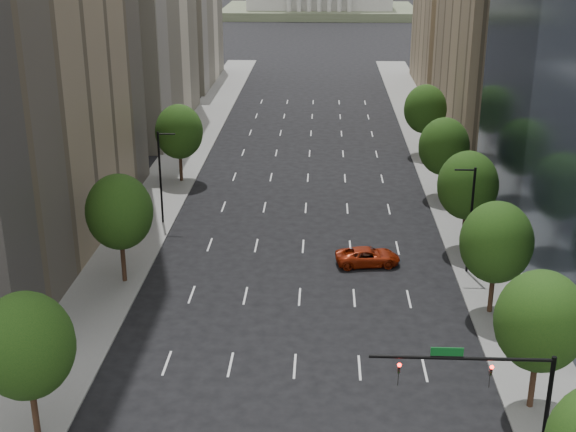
# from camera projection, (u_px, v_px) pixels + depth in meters

# --- Properties ---
(sidewalk_left) EXTENTS (6.00, 200.00, 0.15)m
(sidewalk_left) POSITION_uv_depth(u_px,v_px,m) (130.00, 243.00, 69.46)
(sidewalk_left) COLOR slate
(sidewalk_left) RESTS_ON ground
(sidewalk_right) EXTENTS (6.00, 200.00, 0.15)m
(sidewalk_right) POSITION_uv_depth(u_px,v_px,m) (480.00, 249.00, 68.14)
(sidewalk_right) COLOR slate
(sidewalk_right) RESTS_ON ground
(filler_left) EXTENTS (14.00, 26.00, 18.00)m
(filler_left) POSITION_uv_depth(u_px,v_px,m) (174.00, 32.00, 137.82)
(filler_left) COLOR beige
(filler_left) RESTS_ON ground
(parking_tan_right) EXTENTS (14.00, 30.00, 30.00)m
(parking_tan_right) POSITION_uv_depth(u_px,v_px,m) (506.00, 22.00, 99.93)
(parking_tan_right) COLOR #8C7759
(parking_tan_right) RESTS_ON ground
(filler_right) EXTENTS (14.00, 26.00, 16.00)m
(filler_right) POSITION_uv_depth(u_px,v_px,m) (460.00, 41.00, 133.25)
(filler_right) COLOR #8C7759
(filler_right) RESTS_ON ground
(tree_right_1) EXTENTS (5.20, 5.20, 8.75)m
(tree_right_1) POSITION_uv_depth(u_px,v_px,m) (540.00, 321.00, 43.77)
(tree_right_1) COLOR #382316
(tree_right_1) RESTS_ON ground
(tree_right_2) EXTENTS (5.20, 5.20, 8.61)m
(tree_right_2) POSITION_uv_depth(u_px,v_px,m) (496.00, 242.00, 55.04)
(tree_right_2) COLOR #382316
(tree_right_2) RESTS_ON ground
(tree_right_3) EXTENTS (5.20, 5.20, 8.89)m
(tree_right_3) POSITION_uv_depth(u_px,v_px,m) (468.00, 185.00, 66.17)
(tree_right_3) COLOR #382316
(tree_right_3) RESTS_ON ground
(tree_right_4) EXTENTS (5.20, 5.20, 8.46)m
(tree_right_4) POSITION_uv_depth(u_px,v_px,m) (444.00, 147.00, 79.41)
(tree_right_4) COLOR #382316
(tree_right_4) RESTS_ON ground
(tree_right_5) EXTENTS (5.20, 5.20, 8.75)m
(tree_right_5) POSITION_uv_depth(u_px,v_px,m) (425.00, 109.00, 94.28)
(tree_right_5) COLOR #382316
(tree_right_5) RESTS_ON ground
(tree_left_0) EXTENTS (5.20, 5.20, 8.75)m
(tree_left_0) POSITION_uv_depth(u_px,v_px,m) (26.00, 346.00, 41.21)
(tree_left_0) COLOR #382316
(tree_left_0) RESTS_ON ground
(tree_left_1) EXTENTS (5.20, 5.20, 8.97)m
(tree_left_1) POSITION_uv_depth(u_px,v_px,m) (119.00, 212.00, 59.84)
(tree_left_1) COLOR #382316
(tree_left_1) RESTS_ON ground
(tree_left_2) EXTENTS (5.20, 5.20, 8.68)m
(tree_left_2) POSITION_uv_depth(u_px,v_px,m) (179.00, 132.00, 84.27)
(tree_left_2) COLOR #382316
(tree_left_2) RESTS_ON ground
(streetlight_rn) EXTENTS (1.70, 0.20, 9.00)m
(streetlight_rn) POSITION_uv_depth(u_px,v_px,m) (470.00, 217.00, 61.88)
(streetlight_rn) COLOR black
(streetlight_rn) RESTS_ON ground
(streetlight_ln) EXTENTS (1.70, 0.20, 9.00)m
(streetlight_ln) POSITION_uv_depth(u_px,v_px,m) (161.00, 175.00, 72.37)
(streetlight_ln) COLOR black
(streetlight_ln) RESTS_ON ground
(traffic_signal) EXTENTS (9.12, 0.40, 7.38)m
(traffic_signal) POSITION_uv_depth(u_px,v_px,m) (500.00, 388.00, 38.50)
(traffic_signal) COLOR black
(traffic_signal) RESTS_ON ground
(foothills) EXTENTS (720.00, 413.00, 263.00)m
(foothills) POSITION_uv_depth(u_px,v_px,m) (368.00, 17.00, 585.20)
(foothills) COLOR brown
(foothills) RESTS_ON ground
(car_red_far) EXTENTS (5.64, 3.19, 1.49)m
(car_red_far) POSITION_uv_depth(u_px,v_px,m) (368.00, 256.00, 64.86)
(car_red_far) COLOR #99240B
(car_red_far) RESTS_ON ground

